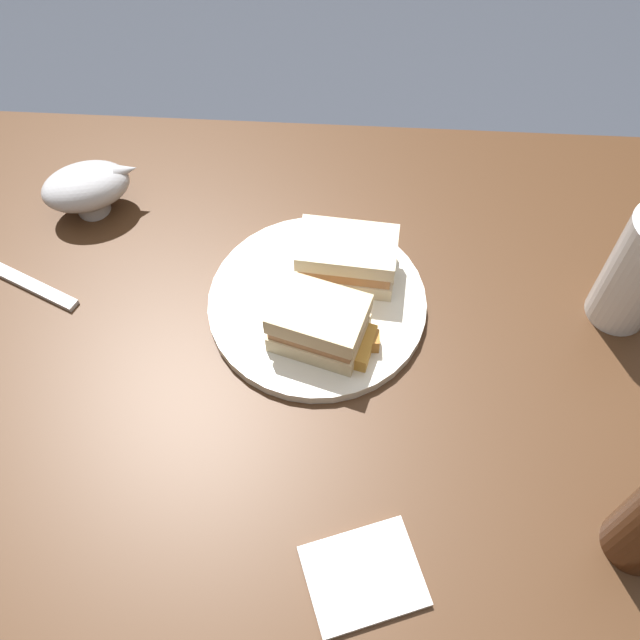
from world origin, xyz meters
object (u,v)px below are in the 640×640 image
Objects in this scene: pint_glass at (636,277)px; sandwich_half_left at (319,323)px; gravy_boat at (87,187)px; plate at (317,304)px; fork at (17,278)px; napkin at (363,576)px; sandwich_half_right at (347,258)px.

sandwich_half_left is at bearing -169.14° from pint_glass.
gravy_boat is at bearing 169.39° from pint_glass.
fork is (-0.38, 0.02, -0.00)m from plate.
napkin is at bearing -78.48° from plate.
plate is 0.07m from sandwich_half_right.
sandwich_half_left is 1.09× the size of napkin.
gravy_boat is at bearing 129.05° from napkin.
sandwich_half_left is 0.74× the size of pint_glass.
pint_glass reaches higher than napkin.
plate is at bearing 101.52° from napkin.
sandwich_half_left is 0.98× the size of sandwich_half_right.
fork is (-0.38, 0.07, -0.04)m from sandwich_half_left.
fork is at bearing 179.73° from pint_glass.
sandwich_half_left is at bearing 102.72° from napkin.
gravy_boat is 0.15m from fork.
plate is 0.34m from gravy_boat.
gravy_boat is 0.59m from napkin.
gravy_boat is (-0.67, 0.13, -0.03)m from pint_glass.
plate is at bearing -177.61° from pint_glass.
pint_glass is 1.21× the size of gravy_boat.
napkin is at bearing 167.32° from fork.
pint_glass reaches higher than sandwich_half_right.
gravy_boat reaches higher than fork.
plate is 2.16× the size of sandwich_half_right.
napkin is (0.37, -0.46, -0.04)m from gravy_boat.
sandwich_half_right is 1.11× the size of napkin.
gravy_boat is 1.22× the size of napkin.
sandwich_half_right reaches higher than gravy_boat.
pint_glass reaches higher than sandwich_half_left.
gravy_boat is at bearing 155.36° from plate.
plate is 1.47× the size of fork.
napkin is 0.61× the size of fork.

